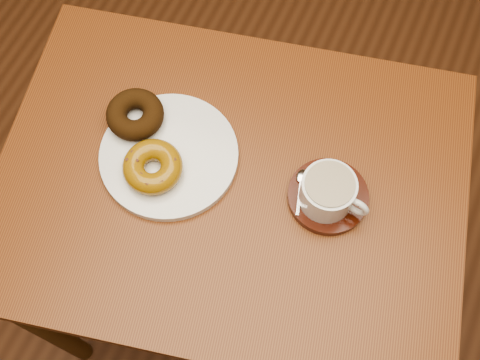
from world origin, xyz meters
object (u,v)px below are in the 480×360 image
at_px(cafe_table, 231,206).
at_px(coffee_cup, 329,192).
at_px(donut_plate, 169,155).
at_px(saucer, 328,196).

distance_m(cafe_table, coffee_cup, 0.25).
distance_m(donut_plate, coffee_cup, 0.30).
distance_m(saucer, coffee_cup, 0.04).
relative_size(saucer, coffee_cup, 1.14).
height_order(saucer, coffee_cup, coffee_cup).
xyz_separation_m(cafe_table, saucer, (0.17, 0.04, 0.13)).
relative_size(donut_plate, saucer, 1.77).
bearing_deg(donut_plate, cafe_table, 0.91).
distance_m(cafe_table, saucer, 0.22).
bearing_deg(donut_plate, coffee_cup, 6.02).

